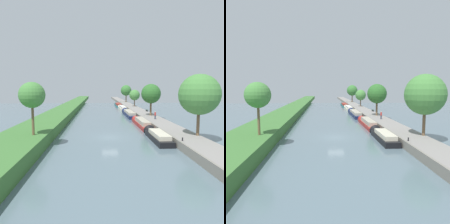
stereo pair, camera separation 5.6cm
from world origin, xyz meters
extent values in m
plane|color=slate|center=(0.00, 0.00, 0.00)|extent=(160.00, 160.00, 0.00)
cube|color=#3D7033|center=(-11.78, 0.00, 0.88)|extent=(6.64, 260.00, 1.75)
cube|color=gray|center=(10.51, 0.00, 0.52)|extent=(4.11, 260.00, 1.05)
cube|color=gray|center=(8.34, 0.00, 0.55)|extent=(0.25, 260.00, 1.10)
cube|color=black|center=(6.97, -2.61, 0.38)|extent=(2.10, 9.01, 0.76)
cube|color=beige|center=(6.97, -3.06, 1.05)|extent=(1.72, 6.30, 0.60)
cone|color=black|center=(6.97, 2.52, 0.38)|extent=(2.00, 1.26, 2.00)
cube|color=maroon|center=(6.96, 9.87, 0.34)|extent=(1.84, 12.69, 0.69)
cube|color=#B2A893|center=(6.96, 9.23, 1.09)|extent=(1.51, 8.88, 0.80)
cone|color=maroon|center=(6.96, 16.76, 0.34)|extent=(1.75, 1.11, 1.75)
cube|color=#141E42|center=(6.81, 27.13, 0.37)|extent=(2.13, 15.95, 0.74)
cube|color=#B2A893|center=(6.81, 26.33, 1.07)|extent=(1.75, 11.17, 0.67)
cone|color=#141E42|center=(6.81, 35.74, 0.37)|extent=(2.02, 1.28, 2.02)
cube|color=beige|center=(6.87, 44.10, 0.34)|extent=(1.84, 14.48, 0.68)
cube|color=silver|center=(6.87, 43.37, 1.04)|extent=(1.51, 10.14, 0.72)
cone|color=beige|center=(6.87, 51.89, 0.34)|extent=(1.75, 1.10, 1.75)
cube|color=#195B60|center=(6.74, 59.42, 0.30)|extent=(2.06, 14.16, 0.61)
cube|color=maroon|center=(6.74, 58.71, 0.96)|extent=(1.69, 9.91, 0.72)
cone|color=#195B60|center=(6.74, 67.11, 0.30)|extent=(1.95, 1.23, 1.95)
cylinder|color=brown|center=(12.14, -4.23, 3.16)|extent=(0.42, 0.42, 4.21)
sphere|color=#47843D|center=(12.14, -4.23, 6.83)|extent=(5.69, 5.69, 5.69)
cylinder|color=brown|center=(10.93, 18.83, 3.05)|extent=(0.46, 0.46, 4.00)
sphere|color=#2D6628|center=(10.93, 18.83, 6.34)|extent=(4.69, 4.69, 4.69)
cylinder|color=brown|center=(11.46, 45.97, 2.57)|extent=(0.34, 0.34, 3.05)
sphere|color=#47843D|center=(11.46, 45.97, 5.16)|extent=(3.84, 3.84, 3.84)
cylinder|color=brown|center=(11.55, 70.77, 3.11)|extent=(0.48, 0.48, 4.12)
sphere|color=#387533|center=(11.55, 70.77, 6.54)|extent=(5.00, 5.00, 5.00)
cylinder|color=brown|center=(-10.17, -5.71, 3.85)|extent=(0.32, 0.32, 4.19)
sphere|color=#47843D|center=(-10.17, -5.71, 6.85)|extent=(3.29, 3.29, 3.29)
cylinder|color=#282D42|center=(10.39, 12.45, 1.46)|extent=(0.26, 0.26, 0.82)
cylinder|color=#B22D28|center=(10.39, 12.45, 2.18)|extent=(0.34, 0.34, 0.62)
sphere|color=tan|center=(10.39, 12.45, 2.60)|extent=(0.22, 0.22, 0.22)
cylinder|color=black|center=(8.76, -7.33, 1.27)|extent=(0.16, 0.16, 0.45)
cylinder|color=black|center=(8.76, 67.10, 1.27)|extent=(0.16, 0.16, 0.45)
cube|color=#333338|center=(12.12, 27.71, 1.25)|extent=(0.40, 0.08, 0.41)
cube|color=#333338|center=(12.12, 28.91, 1.25)|extent=(0.40, 0.08, 0.41)
cube|color=#2D4733|center=(12.12, 28.31, 1.49)|extent=(0.44, 1.50, 0.06)
camera|label=1|loc=(-1.95, -34.41, 7.74)|focal=35.86mm
camera|label=2|loc=(-1.90, -34.42, 7.74)|focal=35.86mm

